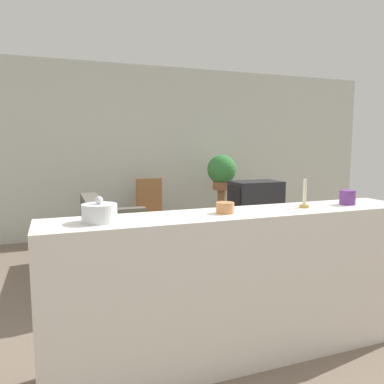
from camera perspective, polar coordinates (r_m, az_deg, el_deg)
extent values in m
plane|color=#756656|center=(3.17, 3.59, -20.08)|extent=(14.00, 14.00, 0.00)
cube|color=silver|center=(6.11, -9.63, 6.17)|extent=(9.00, 0.06, 2.70)
cube|color=#605B51|center=(4.30, -9.92, -9.36)|extent=(0.84, 1.84, 0.46)
cube|color=#605B51|center=(4.16, -14.37, -4.13)|extent=(0.20, 1.84, 0.37)
cube|color=#605B51|center=(3.49, -7.34, -11.97)|extent=(0.84, 0.16, 0.61)
cube|color=#605B51|center=(5.09, -11.70, -5.94)|extent=(0.84, 0.16, 0.61)
cube|color=olive|center=(5.28, 9.57, -6.46)|extent=(0.73, 0.49, 0.42)
cube|color=#232328|center=(5.18, 9.68, -1.31)|extent=(0.65, 0.44, 0.54)
cube|color=black|center=(5.03, 6.42, -1.51)|extent=(0.02, 0.36, 0.42)
cube|color=olive|center=(5.60, -6.01, -3.64)|extent=(0.44, 0.44, 0.04)
cube|color=olive|center=(5.75, -6.55, -0.52)|extent=(0.40, 0.04, 0.52)
cylinder|color=olive|center=(5.42, -7.43, -6.30)|extent=(0.04, 0.04, 0.38)
cylinder|color=olive|center=(5.51, -3.56, -6.02)|extent=(0.04, 0.04, 0.38)
cylinder|color=olive|center=(5.78, -8.29, -5.46)|extent=(0.04, 0.04, 0.38)
cylinder|color=olive|center=(5.87, -4.64, -5.21)|extent=(0.04, 0.04, 0.38)
cylinder|color=olive|center=(6.07, 4.48, -3.08)|extent=(0.13, 0.13, 0.73)
cylinder|color=#8E5B3D|center=(6.01, 4.52, 0.97)|extent=(0.28, 0.28, 0.13)
sphere|color=#38843D|center=(5.99, 4.55, 3.47)|extent=(0.46, 0.46, 0.46)
cube|color=white|center=(2.63, 7.39, -13.95)|extent=(2.57, 0.44, 1.01)
cylinder|color=silver|center=(2.21, -13.93, -3.12)|extent=(0.20, 0.20, 0.10)
sphere|color=silver|center=(2.20, -13.99, -1.21)|extent=(0.04, 0.04, 0.04)
cylinder|color=#C6844C|center=(2.43, 5.06, -2.40)|extent=(0.12, 0.12, 0.07)
cylinder|color=#B7933D|center=(2.75, 16.72, -2.08)|extent=(0.07, 0.07, 0.02)
cylinder|color=beige|center=(2.74, 16.80, -0.01)|extent=(0.02, 0.02, 0.18)
cylinder|color=#66337F|center=(2.99, 22.62, -0.76)|extent=(0.11, 0.11, 0.11)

